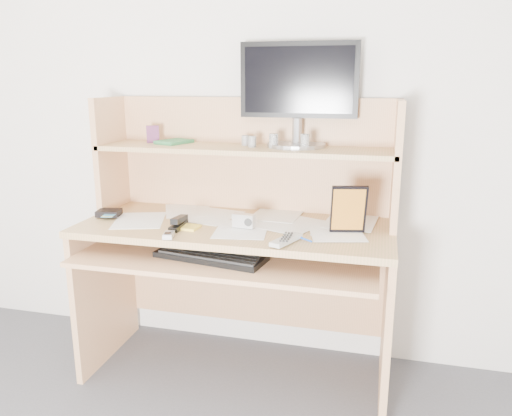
% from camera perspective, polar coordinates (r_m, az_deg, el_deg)
% --- Properties ---
extents(back_wall, '(3.60, 0.04, 2.50)m').
position_cam_1_polar(back_wall, '(2.47, -0.30, 11.40)').
color(back_wall, silver).
rests_on(back_wall, floor).
extents(desk, '(1.40, 0.70, 1.30)m').
position_cam_1_polar(desk, '(2.34, -1.76, -2.63)').
color(desk, tan).
rests_on(desk, floor).
extents(paper_clutter, '(1.32, 0.54, 0.01)m').
position_cam_1_polar(paper_clutter, '(2.25, -2.33, -1.79)').
color(paper_clutter, white).
rests_on(paper_clutter, desk).
extents(keyboard, '(0.49, 0.24, 0.03)m').
position_cam_1_polar(keyboard, '(2.11, -5.19, -5.37)').
color(keyboard, black).
rests_on(keyboard, desk).
extents(tv_remote, '(0.11, 0.18, 0.02)m').
position_cam_1_polar(tv_remote, '(1.98, 3.48, -3.65)').
color(tv_remote, '#ABABA6').
rests_on(tv_remote, paper_clutter).
extents(flip_phone, '(0.06, 0.08, 0.02)m').
position_cam_1_polar(flip_phone, '(2.08, -9.96, -2.95)').
color(flip_phone, '#BABABD').
rests_on(flip_phone, paper_clutter).
extents(stapler, '(0.05, 0.15, 0.05)m').
position_cam_1_polar(stapler, '(2.20, -8.87, -1.59)').
color(stapler, black).
rests_on(stapler, paper_clutter).
extents(wallet, '(0.12, 0.11, 0.03)m').
position_cam_1_polar(wallet, '(2.47, -16.46, -0.52)').
color(wallet, black).
rests_on(wallet, paper_clutter).
extents(sticky_note_pad, '(0.09, 0.09, 0.01)m').
position_cam_1_polar(sticky_note_pad, '(2.20, -7.63, -2.20)').
color(sticky_note_pad, gold).
rests_on(sticky_note_pad, desk).
extents(digital_camera, '(0.10, 0.05, 0.06)m').
position_cam_1_polar(digital_camera, '(2.17, -1.43, -1.45)').
color(digital_camera, silver).
rests_on(digital_camera, paper_clutter).
extents(game_case, '(0.15, 0.05, 0.21)m').
position_cam_1_polar(game_case, '(2.10, 10.53, -0.15)').
color(game_case, black).
rests_on(game_case, paper_clutter).
extents(blue_pen, '(0.10, 0.09, 0.01)m').
position_cam_1_polar(blue_pen, '(2.03, 5.16, -3.40)').
color(blue_pen, blue).
rests_on(blue_pen, paper_clutter).
extents(card_box, '(0.06, 0.04, 0.08)m').
position_cam_1_polar(card_box, '(2.52, -11.71, 8.26)').
color(card_box, maroon).
rests_on(card_box, desk).
extents(shelf_book, '(0.17, 0.19, 0.02)m').
position_cam_1_polar(shelf_book, '(2.48, -9.34, 7.48)').
color(shelf_book, '#2F764F').
rests_on(shelf_book, desk).
extents(chip_stack_a, '(0.04, 0.04, 0.05)m').
position_cam_1_polar(chip_stack_a, '(2.30, -0.45, 7.60)').
color(chip_stack_a, black).
rests_on(chip_stack_a, desk).
extents(chip_stack_b, '(0.05, 0.05, 0.06)m').
position_cam_1_polar(chip_stack_b, '(2.27, 2.01, 7.67)').
color(chip_stack_b, white).
rests_on(chip_stack_b, desk).
extents(chip_stack_c, '(0.05, 0.05, 0.05)m').
position_cam_1_polar(chip_stack_c, '(2.36, -1.20, 7.73)').
color(chip_stack_c, black).
rests_on(chip_stack_c, desk).
extents(chip_stack_d, '(0.04, 0.04, 0.07)m').
position_cam_1_polar(chip_stack_d, '(2.22, 5.62, 7.52)').
color(chip_stack_d, white).
rests_on(chip_stack_d, desk).
extents(monitor, '(0.54, 0.27, 0.47)m').
position_cam_1_polar(monitor, '(2.34, 4.86, 13.15)').
color(monitor, '#9B9B9F').
rests_on(monitor, desk).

